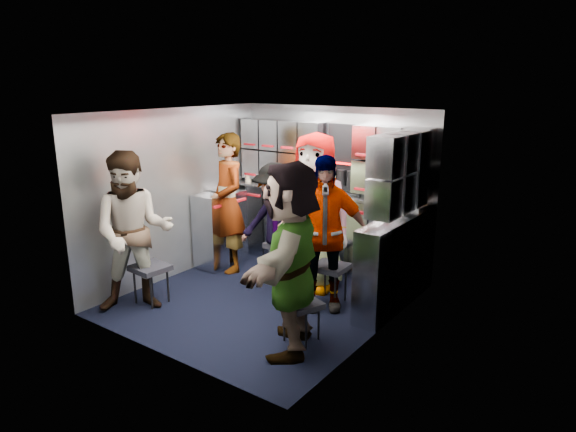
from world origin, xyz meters
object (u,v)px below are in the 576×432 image
Objects in this scene: jump_seat_near_right at (302,306)px; jump_seat_center at (322,252)px; attendant_standing at (228,203)px; attendant_arc_c at (315,212)px; jump_seat_mid_right at (330,269)px; attendant_arc_a at (134,232)px; attendant_arc_d at (322,233)px; jump_seat_mid_left at (285,247)px; attendant_arc_e at (291,258)px; jump_seat_near_left at (150,270)px; attendant_arc_b at (276,225)px.

jump_seat_center is at bearing 114.74° from jump_seat_near_right.
attendant_standing is 1.23m from attendant_arc_c.
jump_seat_mid_right is 0.25× the size of attendant_arc_a.
attendant_arc_d is at bearing 16.53° from attendant_standing.
attendant_arc_e is (1.05, -1.35, 0.45)m from jump_seat_mid_left.
jump_seat_near_left is 1.53m from attendant_arc_b.
jump_seat_mid_right is 1.00× the size of jump_seat_near_right.
jump_seat_mid_left is at bearing 163.06° from jump_seat_mid_right.
jump_seat_mid_left is 1.00m from attendant_arc_d.
jump_seat_near_right is at bearing -2.53° from attendant_standing.
attendant_arc_b is (0.80, 1.44, -0.12)m from attendant_arc_a.
attendant_arc_b reaches higher than jump_seat_mid_right.
attendant_arc_c reaches higher than jump_seat_center.
attendant_standing is at bearing 44.43° from attendant_arc_a.
jump_seat_mid_right is at bearing 104.84° from jump_seat_near_right.
attendant_arc_a is at bearing -178.39° from attendant_arc_d.
attendant_arc_d is at bearing -9.00° from attendant_arc_a.
jump_seat_mid_right is 0.88m from attendant_arc_b.
attendant_arc_a is at bearing -116.33° from jump_seat_mid_left.
jump_seat_center is 1.36m from attendant_standing.
attendant_arc_b reaches higher than jump_seat_center.
jump_seat_mid_left is 0.65m from attendant_arc_c.
attendant_standing is at bearing -148.61° from attendant_arc_e.
attendant_arc_e is at bearing -67.84° from jump_seat_center.
attendant_arc_b is at bearing -163.64° from attendant_arc_e.
attendant_standing is at bearing 176.30° from jump_seat_mid_right.
attendant_arc_d is (0.39, -0.62, 0.46)m from jump_seat_center.
attendant_arc_e is (0.63, -1.37, -0.04)m from attendant_arc_c.
attendant_arc_c reaches higher than attendant_arc_d.
jump_seat_near_right is 1.49m from attendant_arc_b.
jump_seat_near_left is 1.01× the size of jump_seat_near_right.
jump_seat_near_left is at bearing -112.69° from attendant_arc_e.
attendant_arc_e is (0.00, -0.18, 0.53)m from jump_seat_near_right.
jump_seat_mid_left is at bearing 36.41° from attendant_standing.
attendant_arc_e is at bearing -77.50° from jump_seat_mid_right.
jump_seat_near_left is at bearing -63.26° from attendant_standing.
attendant_standing is 0.82m from attendant_arc_b.
jump_seat_near_left is 1.97m from attendant_arc_c.
jump_seat_mid_left is 0.26× the size of attendant_arc_c.
jump_seat_mid_right reaches higher than jump_seat_center.
jump_seat_near_left is 0.30× the size of attendant_arc_b.
attendant_arc_b is 0.89× the size of attendant_arc_d.
attendant_standing reaches higher than jump_seat_center.
jump_seat_near_left reaches higher than jump_seat_center.
attendant_arc_b is (-0.80, 0.06, 0.36)m from jump_seat_mid_right.
attendant_arc_e is at bearing -110.27° from attendant_arc_d.
jump_seat_center is at bearing 86.64° from attendant_arc_d.
attendant_arc_d is 0.96× the size of attendant_arc_e.
jump_seat_near_left is 0.24× the size of attendant_arc_c.
attendant_standing reaches higher than jump_seat_near_right.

